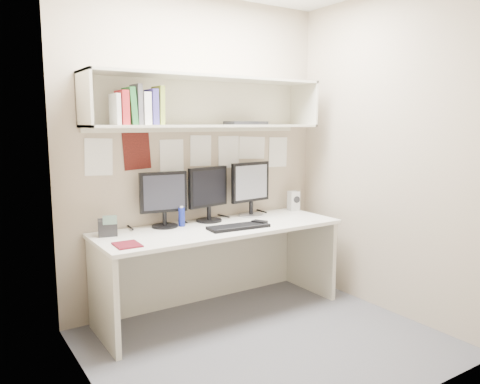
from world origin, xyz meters
TOP-DOWN VIEW (x-y plane):
  - floor at (0.00, 0.00)m, footprint 2.40×2.00m
  - wall_back at (0.00, 1.00)m, footprint 2.40×0.02m
  - wall_front at (0.00, -1.00)m, footprint 2.40×0.02m
  - wall_left at (-1.20, 0.00)m, footprint 0.02×2.00m
  - wall_right at (1.20, 0.00)m, footprint 0.02×2.00m
  - desk at (0.00, 0.65)m, footprint 2.00×0.70m
  - overhead_hutch at (0.00, 0.86)m, footprint 2.00×0.38m
  - pinned_papers at (0.00, 0.99)m, footprint 1.92×0.01m
  - monitor_left at (-0.39, 0.87)m, footprint 0.38×0.21m
  - monitor_center at (0.02, 0.87)m, footprint 0.39×0.22m
  - monitor_right at (0.45, 0.87)m, footprint 0.41×0.23m
  - keyboard at (0.08, 0.50)m, footprint 0.50×0.21m
  - mouse at (0.29, 0.51)m, footprint 0.12×0.14m
  - speaker at (0.94, 0.86)m, footprint 0.11×0.11m
  - blue_bottle at (-0.26, 0.81)m, footprint 0.05×0.05m
  - maroon_notebook at (-0.84, 0.47)m, footprint 0.17×0.21m
  - desk_phone at (-0.86, 0.82)m, footprint 0.16×0.15m
  - book_stack at (-0.62, 0.76)m, footprint 0.36×0.18m
  - hutch_tray at (0.38, 0.84)m, footprint 0.41×0.21m

SIDE VIEW (x-z plane):
  - floor at x=0.00m, z-range -0.01..0.01m
  - desk at x=0.00m, z-range 0.00..0.73m
  - maroon_notebook at x=-0.84m, z-range 0.73..0.74m
  - keyboard at x=0.08m, z-range 0.73..0.75m
  - mouse at x=0.29m, z-range 0.73..0.77m
  - desk_phone at x=-0.86m, z-range 0.71..0.87m
  - blue_bottle at x=-0.26m, z-range 0.73..0.89m
  - speaker at x=0.94m, z-range 0.73..0.91m
  - monitor_left at x=-0.39m, z-range 0.75..1.19m
  - monitor_center at x=0.02m, z-range 0.75..1.21m
  - monitor_right at x=0.45m, z-range 0.75..1.23m
  - pinned_papers at x=0.00m, z-range 1.01..1.49m
  - wall_back at x=0.00m, z-range 0.00..2.60m
  - wall_front at x=0.00m, z-range 0.00..2.60m
  - wall_left at x=-1.20m, z-range 0.00..2.60m
  - wall_right at x=1.20m, z-range 0.00..2.60m
  - hutch_tray at x=0.38m, z-range 1.54..1.57m
  - book_stack at x=-0.62m, z-range 1.52..1.81m
  - overhead_hutch at x=0.00m, z-range 1.52..1.92m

